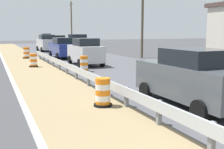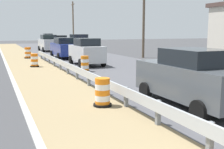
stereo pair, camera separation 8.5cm
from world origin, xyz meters
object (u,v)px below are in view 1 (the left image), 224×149
traffic_barrel_close (103,94)px  utility_pole_far (71,23)px  traffic_barrel_farther (26,53)px  car_distant_a (58,41)px  utility_pole_mid (142,16)px  car_trailing_far_lane (64,48)px  car_distant_b (85,52)px  car_lead_far_lane (192,78)px  traffic_barrel_far (33,61)px  car_mid_far_lane (78,44)px  traffic_barrel_mid (84,65)px  car_lead_near_lane (47,43)px  car_trailing_near_lane (46,39)px

traffic_barrel_close → utility_pole_far: bearing=76.1°
traffic_barrel_close → traffic_barrel_farther: (-0.36, 18.86, 0.04)m
car_distant_a → utility_pole_mid: (3.66, -20.11, 3.01)m
car_trailing_far_lane → utility_pole_mid: (7.08, -2.80, 2.99)m
car_distant_a → car_distant_b: car_distant_b is taller
traffic_barrel_close → utility_pole_far: utility_pole_far is taller
traffic_barrel_farther → car_lead_far_lane: 20.30m
traffic_barrel_far → car_mid_far_lane: bearing=59.5°
traffic_barrel_farther → utility_pole_far: 23.43m
traffic_barrel_mid → car_mid_far_lane: 15.83m
car_lead_near_lane → car_trailing_far_lane: car_lead_near_lane is taller
car_lead_far_lane → car_trailing_near_lane: bearing=-4.8°
car_lead_far_lane → car_mid_far_lane: 24.88m
car_lead_far_lane → utility_pole_mid: utility_pole_mid is taller
traffic_barrel_close → car_distant_a: 35.70m
traffic_barrel_close → car_lead_far_lane: size_ratio=0.22×
car_lead_near_lane → traffic_barrel_farther: bearing=156.2°
car_mid_far_lane → utility_pole_far: (3.71, 16.18, 2.90)m
car_mid_far_lane → car_distant_a: 11.65m
car_distant_a → car_trailing_far_lane: bearing=-11.9°
traffic_barrel_close → traffic_barrel_far: bearing=93.3°
traffic_barrel_farther → car_lead_far_lane: bearing=-81.0°
traffic_barrel_close → car_distant_a: bearing=79.6°
traffic_barrel_farther → utility_pole_far: bearing=63.9°
car_distant_b → traffic_barrel_farther: bearing=25.2°
car_lead_near_lane → utility_pole_mid: utility_pole_mid is taller
traffic_barrel_mid → car_trailing_near_lane: size_ratio=0.24×
traffic_barrel_close → utility_pole_mid: 18.42m
car_trailing_near_lane → car_mid_far_lane: (-0.22, -21.69, 0.04)m
traffic_barrel_farther → car_trailing_far_lane: 3.55m
utility_pole_far → car_lead_near_lane: bearing=-119.1°
utility_pole_mid → utility_pole_far: size_ratio=0.99×
car_lead_near_lane → car_lead_far_lane: (-0.41, -28.97, -0.06)m
traffic_barrel_farther → utility_pole_mid: bearing=-20.3°
car_lead_far_lane → utility_pole_mid: bearing=-24.7°
car_lead_near_lane → car_distant_a: size_ratio=0.94×
car_trailing_near_lane → car_distant_a: bearing=0.6°
car_lead_far_lane → car_trailing_far_lane: car_lead_far_lane is taller
traffic_barrel_farther → car_trailing_near_lane: 27.15m
car_trailing_near_lane → utility_pole_far: bearing=32.5°
traffic_barrel_mid → utility_pole_far: (7.87, 31.45, 3.55)m
car_distant_a → car_distant_b: size_ratio=1.09×
car_distant_a → utility_pole_mid: size_ratio=0.59×
traffic_barrel_farther → car_lead_far_lane: (3.17, -20.04, 0.52)m
traffic_barrel_mid → traffic_barrel_far: traffic_barrel_mid is taller
car_trailing_near_lane → car_distant_a: 10.04m
car_distant_a → car_trailing_near_lane: bearing=179.7°
traffic_barrel_close → traffic_barrel_far: (-0.68, 11.94, -0.01)m
car_lead_near_lane → car_distant_a: car_lead_near_lane is taller
traffic_barrel_mid → car_distant_a: bearing=80.6°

